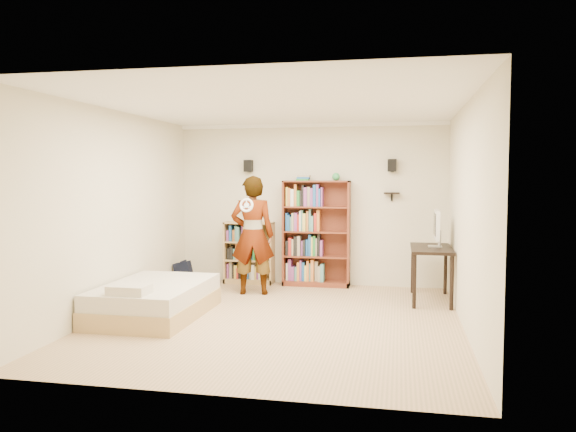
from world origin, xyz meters
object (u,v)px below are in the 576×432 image
object	(u,v)px
tall_bookshelf	(316,233)
daybed	(155,296)
low_bookshelf	(249,253)
person	(253,235)
computer_desk	(431,274)

from	to	relation	value
tall_bookshelf	daybed	size ratio (longest dim) A/B	0.95
low_bookshelf	daybed	distance (m)	2.54
daybed	person	world-z (taller)	person
tall_bookshelf	person	size ratio (longest dim) A/B	0.96
low_bookshelf	daybed	size ratio (longest dim) A/B	0.57
daybed	person	xyz separation A→B (m)	(0.89, 1.61, 0.64)
low_bookshelf	daybed	xyz separation A→B (m)	(-0.60, -2.46, -0.25)
computer_desk	person	distance (m)	2.73
tall_bookshelf	computer_desk	distance (m)	2.04
low_bookshelf	person	size ratio (longest dim) A/B	0.57
computer_desk	tall_bookshelf	bearing A→B (deg)	155.83
low_bookshelf	tall_bookshelf	bearing A→B (deg)	-0.21
computer_desk	person	world-z (taller)	person
tall_bookshelf	computer_desk	bearing A→B (deg)	-24.17
low_bookshelf	daybed	world-z (taller)	low_bookshelf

